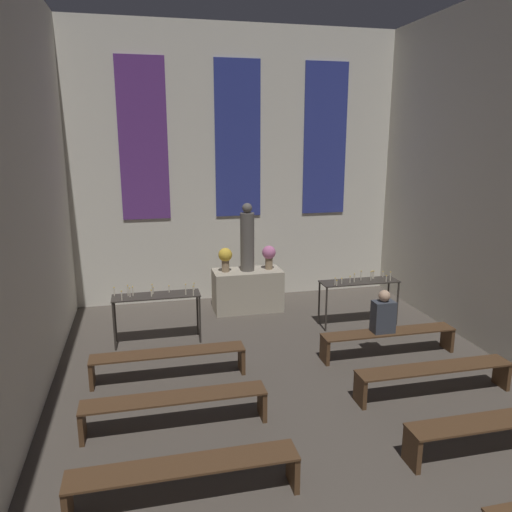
{
  "coord_description": "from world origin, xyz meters",
  "views": [
    {
      "loc": [
        -2.11,
        -1.03,
        3.62
      ],
      "look_at": [
        0.0,
        8.06,
        1.37
      ],
      "focal_mm": 35.0,
      "sensor_mm": 36.0,
      "label": 1
    }
  ],
  "objects_px": {
    "pew_second_right": "(500,427)",
    "pew_third_right": "(434,374)",
    "altar": "(247,290)",
    "candle_rack_right": "(359,287)",
    "flower_vase_right": "(269,255)",
    "person_seated": "(383,314)",
    "flower_vase_left": "(225,257)",
    "pew_third_left": "(175,404)",
    "pew_back_left": "(169,358)",
    "pew_back_right": "(388,337)",
    "pew_second_left": "(185,474)",
    "statue": "(247,239)",
    "candle_rack_left": "(156,301)"
  },
  "relations": [
    {
      "from": "flower_vase_left",
      "to": "person_seated",
      "type": "distance_m",
      "value": 3.56
    },
    {
      "from": "flower_vase_left",
      "to": "pew_third_right",
      "type": "height_order",
      "value": "flower_vase_left"
    },
    {
      "from": "person_seated",
      "to": "pew_back_right",
      "type": "bearing_deg",
      "value": 0.0
    },
    {
      "from": "pew_back_right",
      "to": "person_seated",
      "type": "distance_m",
      "value": 0.44
    },
    {
      "from": "pew_third_right",
      "to": "pew_back_left",
      "type": "relative_size",
      "value": 1.0
    },
    {
      "from": "altar",
      "to": "pew_back_left",
      "type": "distance_m",
      "value": 3.33
    },
    {
      "from": "pew_second_left",
      "to": "flower_vase_right",
      "type": "bearing_deg",
      "value": 67.45
    },
    {
      "from": "pew_third_right",
      "to": "flower_vase_left",
      "type": "bearing_deg",
      "value": 118.9
    },
    {
      "from": "pew_third_right",
      "to": "person_seated",
      "type": "relative_size",
      "value": 3.19
    },
    {
      "from": "person_seated",
      "to": "flower_vase_left",
      "type": "bearing_deg",
      "value": 127.94
    },
    {
      "from": "altar",
      "to": "pew_second_right",
      "type": "xyz_separation_m",
      "value": [
        1.82,
        -5.51,
        -0.1
      ]
    },
    {
      "from": "altar",
      "to": "candle_rack_right",
      "type": "bearing_deg",
      "value": -34.46
    },
    {
      "from": "pew_second_right",
      "to": "person_seated",
      "type": "relative_size",
      "value": 3.19
    },
    {
      "from": "pew_third_left",
      "to": "person_seated",
      "type": "distance_m",
      "value": 3.81
    },
    {
      "from": "pew_third_right",
      "to": "pew_back_left",
      "type": "height_order",
      "value": "same"
    },
    {
      "from": "flower_vase_right",
      "to": "pew_back_right",
      "type": "xyz_separation_m",
      "value": [
        1.36,
        -2.78,
        -0.85
      ]
    },
    {
      "from": "pew_back_right",
      "to": "pew_second_left",
      "type": "bearing_deg",
      "value": -143.19
    },
    {
      "from": "statue",
      "to": "pew_second_left",
      "type": "bearing_deg",
      "value": -108.3
    },
    {
      "from": "pew_back_left",
      "to": "person_seated",
      "type": "distance_m",
      "value": 3.55
    },
    {
      "from": "pew_back_left",
      "to": "pew_second_left",
      "type": "bearing_deg",
      "value": -90.0
    },
    {
      "from": "pew_back_right",
      "to": "pew_second_right",
      "type": "bearing_deg",
      "value": -90.0
    },
    {
      "from": "altar",
      "to": "pew_second_right",
      "type": "relative_size",
      "value": 0.62
    },
    {
      "from": "pew_third_left",
      "to": "pew_back_right",
      "type": "relative_size",
      "value": 1.0
    },
    {
      "from": "pew_back_right",
      "to": "pew_third_left",
      "type": "bearing_deg",
      "value": -159.49
    },
    {
      "from": "flower_vase_right",
      "to": "person_seated",
      "type": "bearing_deg",
      "value": -66.03
    },
    {
      "from": "flower_vase_left",
      "to": "pew_second_left",
      "type": "distance_m",
      "value": 5.74
    },
    {
      "from": "person_seated",
      "to": "pew_third_left",
      "type": "bearing_deg",
      "value": -158.85
    },
    {
      "from": "flower_vase_left",
      "to": "pew_second_right",
      "type": "height_order",
      "value": "flower_vase_left"
    },
    {
      "from": "pew_second_left",
      "to": "pew_back_left",
      "type": "xyz_separation_m",
      "value": [
        0.0,
        2.73,
        0.0
      ]
    },
    {
      "from": "flower_vase_left",
      "to": "pew_third_left",
      "type": "height_order",
      "value": "flower_vase_left"
    },
    {
      "from": "flower_vase_right",
      "to": "pew_back_left",
      "type": "height_order",
      "value": "flower_vase_right"
    },
    {
      "from": "pew_second_right",
      "to": "pew_third_right",
      "type": "relative_size",
      "value": 1.0
    },
    {
      "from": "flower_vase_right",
      "to": "pew_third_left",
      "type": "relative_size",
      "value": 0.22
    },
    {
      "from": "candle_rack_left",
      "to": "pew_second_right",
      "type": "relative_size",
      "value": 0.66
    },
    {
      "from": "flower_vase_right",
      "to": "pew_second_right",
      "type": "bearing_deg",
      "value": -76.17
    },
    {
      "from": "altar",
      "to": "candle_rack_right",
      "type": "distance_m",
      "value": 2.37
    },
    {
      "from": "altar",
      "to": "pew_second_left",
      "type": "xyz_separation_m",
      "value": [
        -1.82,
        -5.51,
        -0.1
      ]
    },
    {
      "from": "altar",
      "to": "flower_vase_right",
      "type": "distance_m",
      "value": 0.88
    },
    {
      "from": "pew_back_left",
      "to": "flower_vase_left",
      "type": "bearing_deg",
      "value": 64.01
    },
    {
      "from": "pew_back_left",
      "to": "person_seated",
      "type": "height_order",
      "value": "person_seated"
    },
    {
      "from": "pew_third_right",
      "to": "altar",
      "type": "bearing_deg",
      "value": 113.73
    },
    {
      "from": "pew_back_right",
      "to": "pew_third_right",
      "type": "bearing_deg",
      "value": -90.0
    },
    {
      "from": "pew_third_right",
      "to": "flower_vase_right",
      "type": "bearing_deg",
      "value": 108.12
    },
    {
      "from": "statue",
      "to": "flower_vase_right",
      "type": "relative_size",
      "value": 2.81
    },
    {
      "from": "altar",
      "to": "pew_third_left",
      "type": "relative_size",
      "value": 0.62
    },
    {
      "from": "pew_second_left",
      "to": "pew_third_left",
      "type": "relative_size",
      "value": 1.0
    },
    {
      "from": "pew_second_left",
      "to": "pew_back_left",
      "type": "bearing_deg",
      "value": 90.0
    },
    {
      "from": "candle_rack_right",
      "to": "pew_back_right",
      "type": "distance_m",
      "value": 1.53
    },
    {
      "from": "altar",
      "to": "flower_vase_left",
      "type": "height_order",
      "value": "flower_vase_left"
    },
    {
      "from": "statue",
      "to": "pew_back_right",
      "type": "bearing_deg",
      "value": -56.78
    }
  ]
}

